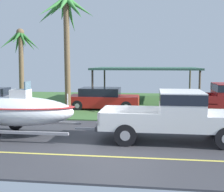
% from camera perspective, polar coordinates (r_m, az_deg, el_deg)
% --- Properties ---
extents(ground, '(36.00, 22.00, 0.11)m').
position_cam_1_polar(ground, '(19.73, 3.82, -2.42)').
color(ground, '#38383D').
extents(pickup_truck_towing, '(5.51, 2.11, 1.92)m').
position_cam_1_polar(pickup_truck_towing, '(11.72, 12.65, -3.28)').
color(pickup_truck_towing, silver).
rests_on(pickup_truck_towing, ground).
extents(boat_on_trailer, '(6.10, 2.29, 2.24)m').
position_cam_1_polar(boat_on_trailer, '(12.91, -17.76, -2.65)').
color(boat_on_trailer, gray).
rests_on(boat_on_trailer, ground).
extents(parked_sedan_far, '(4.43, 1.93, 1.38)m').
position_cam_1_polar(parked_sedan_far, '(19.34, -1.72, -0.54)').
color(parked_sedan_far, '#B21E19').
rests_on(parked_sedan_far, ground).
extents(carport_awning, '(7.73, 5.82, 2.59)m').
position_cam_1_polar(carport_awning, '(23.30, 6.38, 5.06)').
color(carport_awning, '#4C4238').
rests_on(carport_awning, ground).
extents(palm_tree_near_right, '(2.95, 2.72, 5.57)m').
position_cam_1_polar(palm_tree_near_right, '(24.59, -16.83, 8.76)').
color(palm_tree_near_right, brown).
rests_on(palm_tree_near_right, ground).
extents(palm_tree_mid, '(3.19, 3.60, 6.83)m').
position_cam_1_polar(palm_tree_mid, '(17.90, -8.70, 13.89)').
color(palm_tree_mid, brown).
rests_on(palm_tree_mid, ground).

